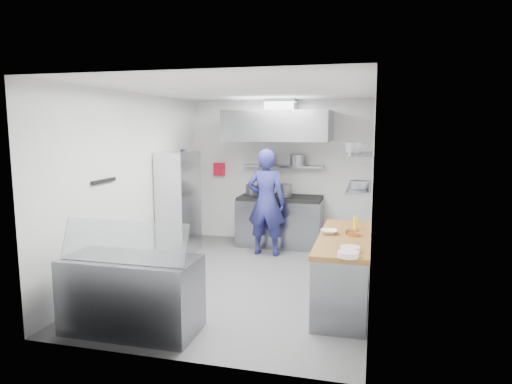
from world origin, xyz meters
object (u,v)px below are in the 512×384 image
(chef, at_px, (266,202))
(wire_rack, at_px, (179,204))
(display_case, at_px, (132,294))
(gas_range, at_px, (280,222))

(chef, distance_m, wire_rack, 1.56)
(wire_rack, bearing_deg, display_case, -75.96)
(gas_range, bearing_deg, chef, -99.38)
(chef, height_order, display_case, chef)
(wire_rack, xyz_separation_m, display_case, (0.76, -3.02, -0.50))
(gas_range, height_order, chef, chef)
(wire_rack, bearing_deg, chef, 13.82)
(gas_range, xyz_separation_m, chef, (-0.12, -0.70, 0.50))
(display_case, bearing_deg, gas_range, 77.97)
(chef, bearing_deg, wire_rack, 16.82)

